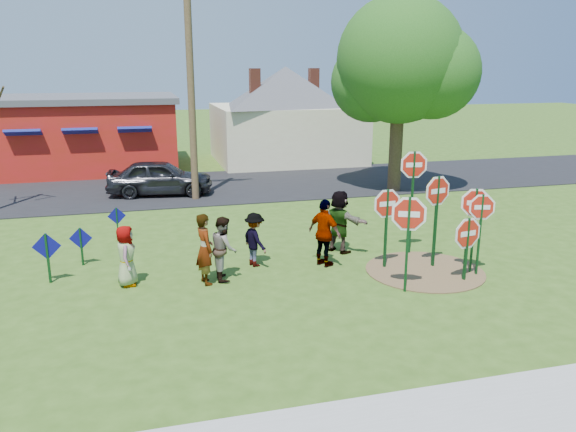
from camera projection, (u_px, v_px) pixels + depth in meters
name	position (u px, v px, depth m)	size (l,w,h in m)	color
ground	(256.00, 274.00, 15.13)	(120.00, 120.00, 0.00)	#335117
road	(206.00, 187.00, 25.87)	(120.00, 7.50, 0.04)	black
dirt_patch	(425.00, 271.00, 15.30)	(3.20, 3.20, 0.03)	brown
red_building	(87.00, 133.00, 30.08)	(9.40, 7.69, 3.90)	#9F1F0F
cream_house	(286.00, 110.00, 32.54)	(9.40, 9.40, 6.50)	beige
stop_sign_a	(409.00, 223.00, 13.49)	(1.06, 0.47, 2.56)	#103D1A
stop_sign_b	(413.00, 176.00, 16.17)	(1.06, 0.19, 3.21)	#103D1A
stop_sign_c	(481.00, 216.00, 14.61)	(0.90, 0.26, 2.34)	#103D1A
stop_sign_d	(437.00, 199.00, 15.16)	(1.08, 0.26, 2.72)	#103D1A
stop_sign_e	(467.00, 237.00, 14.34)	(1.10, 0.23, 1.84)	#103D1A
stop_sign_f	(475.00, 210.00, 14.75)	(0.98, 0.41, 2.47)	#103D1A
stop_sign_g	(387.00, 211.00, 15.16)	(1.08, 0.11, 2.37)	#103D1A
blue_diamond_b	(47.00, 252.00, 14.29)	(0.71, 0.07, 1.34)	#103D1A
blue_diamond_c	(81.00, 242.00, 15.61)	(0.63, 0.10, 1.10)	#103D1A
blue_diamond_d	(117.00, 220.00, 17.90)	(0.57, 0.06, 1.08)	#103D1A
person_a	(126.00, 256.00, 14.15)	(0.77, 0.50, 1.57)	#3C447D
person_b	(205.00, 249.00, 14.23)	(0.68, 0.44, 1.85)	#1E716C
person_c	(224.00, 248.00, 14.57)	(0.82, 0.64, 1.68)	brown
person_d	(255.00, 240.00, 15.56)	(0.98, 0.57, 1.52)	#343439
person_e	(325.00, 233.00, 15.49)	(1.12, 0.46, 1.91)	#503360
person_f	(339.00, 221.00, 16.68)	(1.75, 0.56, 1.89)	#214E2D
suv	(160.00, 177.00, 24.09)	(1.78, 4.42, 1.51)	#2A2A2F
utility_pole	(191.00, 79.00, 22.25)	(2.29, 0.32, 9.37)	#4C3823
leafy_tree	(403.00, 67.00, 23.76)	(5.89, 5.37, 8.37)	#382819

